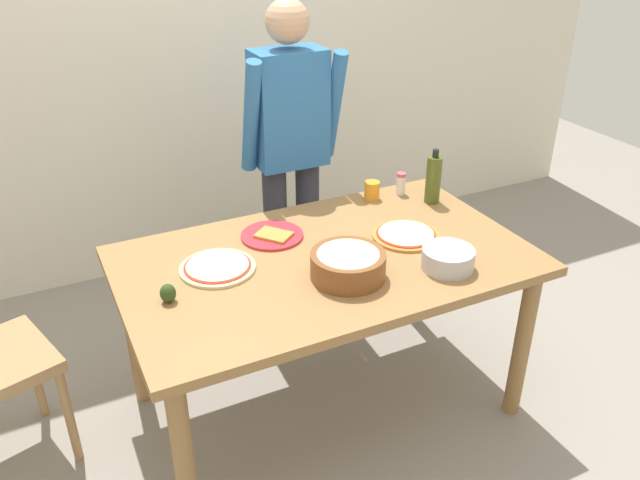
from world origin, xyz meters
The scene contains 13 objects.
ground centered at (0.00, 0.00, 0.00)m, with size 8.00×8.00×0.00m, color gray.
wall_back centered at (0.00, 1.60, 1.30)m, with size 5.60×0.10×2.60m, color silver.
dining_table centered at (0.00, 0.00, 0.67)m, with size 1.60×0.96×0.76m.
person_cook centered at (0.19, 0.76, 0.94)m, with size 0.49×0.25×1.62m.
pizza_raw_on_board centered at (-0.41, 0.09, 0.77)m, with size 0.29×0.29×0.02m.
pizza_cooked_on_tray centered at (0.37, 0.00, 0.77)m, with size 0.28×0.28×0.02m.
plate_with_slice centered at (-0.13, 0.24, 0.77)m, with size 0.26×0.26×0.02m.
popcorn_bowl centered at (0.01, -0.17, 0.82)m, with size 0.28×0.28×0.11m.
mixing_bowl_steel centered at (0.38, -0.28, 0.80)m, with size 0.20×0.20×0.08m.
olive_oil_bottle centered at (0.67, 0.24, 0.87)m, with size 0.07×0.07×0.26m.
cup_orange centered at (0.44, 0.39, 0.80)m, with size 0.07×0.07×0.09m, color orange.
salt_shaker centered at (0.59, 0.38, 0.81)m, with size 0.04×0.04×0.11m.
avocado centered at (-0.63, -0.04, 0.80)m, with size 0.06×0.06×0.07m, color #2D4219.
Camera 1 is at (-0.98, -1.95, 2.02)m, focal length 36.01 mm.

